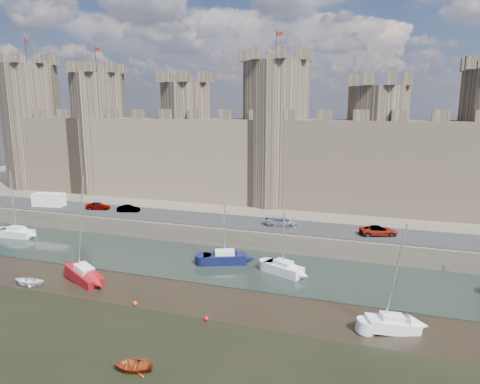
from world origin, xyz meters
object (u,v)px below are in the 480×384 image
(sailboat_4, at_px, (84,275))
(sailboat_5, at_px, (392,324))
(sailboat_2, at_px, (283,268))
(sailboat_1, at_px, (225,257))
(car_0, at_px, (98,206))
(car_3, at_px, (379,231))
(van, at_px, (49,200))
(sailboat_0, at_px, (16,232))
(car_1, at_px, (129,209))
(car_2, at_px, (282,222))

(sailboat_4, relative_size, sailboat_5, 1.22)
(sailboat_2, bearing_deg, sailboat_1, -165.27)
(car_0, distance_m, car_3, 42.25)
(van, height_order, sailboat_0, sailboat_0)
(sailboat_0, xyz_separation_m, sailboat_1, (32.21, -0.47, 0.05))
(car_1, height_order, sailboat_1, sailboat_1)
(sailboat_2, bearing_deg, sailboat_0, -159.27)
(car_0, height_order, sailboat_4, sailboat_4)
(car_3, distance_m, sailboat_5, 19.72)
(sailboat_2, bearing_deg, car_2, 127.06)
(car_2, relative_size, sailboat_2, 0.44)
(car_2, distance_m, sailboat_2, 11.22)
(sailboat_2, bearing_deg, van, -170.92)
(van, relative_size, sailboat_1, 0.49)
(van, xyz_separation_m, sailboat_5, (52.73, -19.45, -2.91))
(car_0, bearing_deg, sailboat_1, -122.80)
(van, bearing_deg, car_2, -7.38)
(car_1, xyz_separation_m, sailboat_2, (26.90, -10.95, -2.26))
(car_3, xyz_separation_m, sailboat_5, (1.49, -19.51, -2.45))
(car_0, bearing_deg, sailboat_0, 130.44)
(sailboat_1, xyz_separation_m, sailboat_4, (-12.36, -9.86, 0.02))
(sailboat_1, relative_size, sailboat_2, 1.04)
(sailboat_2, bearing_deg, sailboat_5, -16.12)
(sailboat_2, bearing_deg, car_1, -179.20)
(sailboat_2, bearing_deg, car_0, -175.50)
(car_0, height_order, sailboat_2, sailboat_2)
(car_0, relative_size, sailboat_1, 0.36)
(car_0, xyz_separation_m, van, (-9.00, -0.58, 0.46))
(car_1, distance_m, car_2, 24.22)
(sailboat_1, bearing_deg, car_3, 5.32)
(car_2, bearing_deg, sailboat_5, -150.07)
(car_1, relative_size, sailboat_4, 0.30)
(sailboat_2, relative_size, sailboat_5, 1.05)
(car_1, height_order, sailboat_2, sailboat_2)
(sailboat_4, bearing_deg, sailboat_5, 22.84)
(car_2, xyz_separation_m, van, (-38.68, -0.43, 0.47))
(car_3, distance_m, sailboat_4, 35.31)
(van, bearing_deg, sailboat_1, -23.09)
(sailboat_1, xyz_separation_m, sailboat_5, (18.76, -10.30, -0.11))
(car_2, bearing_deg, sailboat_4, 133.39)
(sailboat_5, bearing_deg, car_2, 105.17)
(sailboat_0, xyz_separation_m, sailboat_4, (19.86, -10.32, 0.07))
(sailboat_5, bearing_deg, sailboat_2, 120.85)
(sailboat_5, bearing_deg, sailboat_1, 131.14)
(car_0, height_order, sailboat_1, sailboat_1)
(car_0, relative_size, sailboat_5, 0.39)
(van, distance_m, sailboat_1, 35.29)
(car_3, relative_size, van, 0.92)
(sailboat_4, bearing_deg, van, 162.35)
(car_0, bearing_deg, car_2, -101.81)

